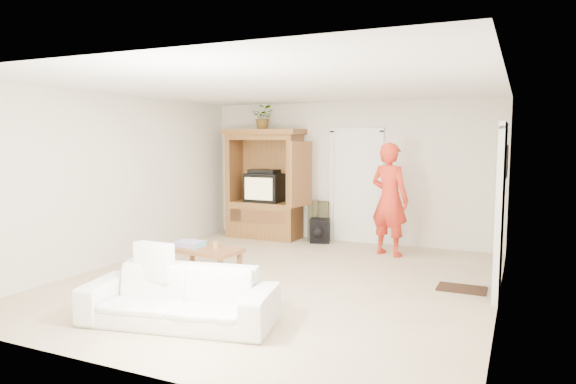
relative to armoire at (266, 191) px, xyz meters
The scene contains 19 objects.
floor 3.22m from the armoire, 59.36° to the right, with size 6.00×6.00×0.00m, color tan.
ceiling 3.53m from the armoire, 59.36° to the right, with size 6.00×6.00×0.00m, color white.
wall_back 1.66m from the armoire, 12.11° to the left, with size 5.50×5.50×0.00m, color silver.
wall_front 5.89m from the armoire, 74.44° to the right, with size 5.50×5.50×0.00m, color silver.
wall_left 2.94m from the armoire, 113.79° to the right, with size 6.00×6.00×0.00m, color silver.
wall_right 5.09m from the armoire, 31.60° to the right, with size 6.00×6.00×0.00m, color silver.
armoire is the anchor object (origin of this frame).
door_back 1.76m from the armoire, 10.13° to the left, with size 0.85×0.05×2.04m, color white.
doorway_right 4.77m from the armoire, 25.61° to the right, with size 0.05×0.90×2.04m, color black.
framed_picture 4.43m from the armoire, 10.03° to the right, with size 0.03×0.60×0.48m, color black.
doormat 4.48m from the armoire, 28.01° to the right, with size 0.60×0.40×0.02m, color #382316.
plant 1.42m from the armoire, 126.74° to the right, with size 0.41×0.35×0.45m, color #4C7238.
man 2.60m from the armoire, 11.43° to the right, with size 0.68×0.45×1.86m, color red.
sofa 4.79m from the armoire, 73.86° to the right, with size 1.99×0.78×0.58m, color silver.
coffee_table 2.91m from the armoire, 80.41° to the right, with size 1.08×0.68×0.38m.
towel 2.86m from the armoire, 85.62° to the right, with size 0.38×0.28×0.08m, color #FC54C6.
candle 2.87m from the armoire, 77.48° to the right, with size 0.08×0.08×0.10m, color tan.
backpack_black 1.36m from the armoire, ahead, with size 0.36×0.21×0.44m, color black, non-canonical shape.
backpack_olive 1.18m from the armoire, 10.31° to the left, with size 0.39×0.29×0.74m, color #47442B, non-canonical shape.
Camera 1 is at (2.94, -6.16, 1.93)m, focal length 32.00 mm.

